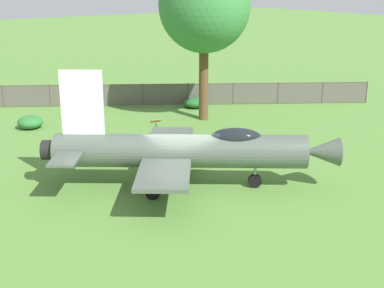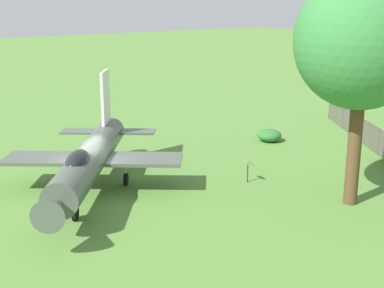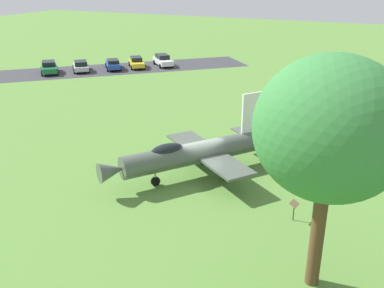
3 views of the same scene
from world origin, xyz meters
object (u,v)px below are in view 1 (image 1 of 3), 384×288
at_px(shade_tree, 204,6).
at_px(shrub_near_fence, 30,122).
at_px(shrub_by_tree, 195,103).
at_px(info_plaque, 156,124).
at_px(display_jet, 188,150).

bearing_deg(shade_tree, shrub_near_fence, 66.35).
distance_m(shrub_near_fence, shrub_by_tree, 11.42).
xyz_separation_m(shade_tree, shrub_by_tree, (2.90, -1.46, -6.74)).
relative_size(shade_tree, shrub_near_fence, 6.53).
bearing_deg(info_plaque, shrub_by_tree, -52.44).
bearing_deg(shrub_near_fence, shade_tree, -113.65).
bearing_deg(shade_tree, display_jet, 140.03).
bearing_deg(display_jet, shrub_near_fence, 136.73).
xyz_separation_m(shrub_near_fence, shrub_by_tree, (-1.42, -11.33, -0.03)).
relative_size(shrub_by_tree, info_plaque, 1.48).
xyz_separation_m(display_jet, shrub_by_tree, (11.89, -9.00, -1.36)).
xyz_separation_m(shade_tree, shrub_near_fence, (4.32, 9.86, -6.71)).
bearing_deg(shrub_by_tree, shade_tree, 153.26).
xyz_separation_m(shade_tree, info_plaque, (-1.88, 4.76, -6.24)).
distance_m(shrub_by_tree, info_plaque, 7.86).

